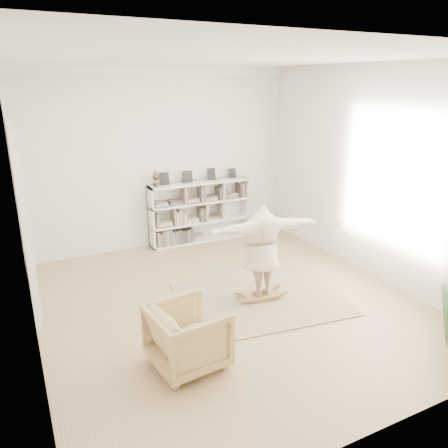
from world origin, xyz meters
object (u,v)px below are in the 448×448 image
object	(u,v)px
bookshelf	(200,212)
person	(262,248)
armchair	(188,336)
rocker_board	(260,295)

from	to	relation	value
bookshelf	person	size ratio (longest dim) A/B	1.23
armchair	person	bearing A→B (deg)	-63.36
armchair	person	world-z (taller)	person
rocker_board	person	distance (m)	0.79
armchair	rocker_board	world-z (taller)	armchair
bookshelf	rocker_board	xyz separation A→B (m)	(-0.23, -2.92, -0.56)
armchair	rocker_board	distance (m)	1.99
rocker_board	person	bearing A→B (deg)	173.30
bookshelf	rocker_board	bearing A→B (deg)	-94.54
armchair	bookshelf	bearing A→B (deg)	-31.34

